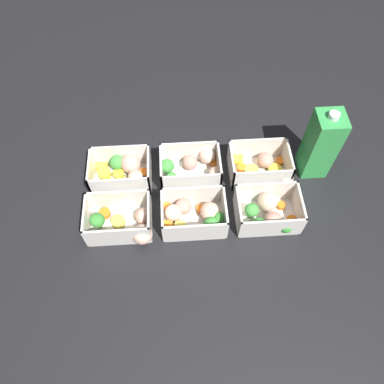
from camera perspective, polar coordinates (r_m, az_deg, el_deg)
ground_plane at (r=0.93m, az=-0.00°, el=-0.81°), size 4.00×4.00×0.00m
container_near_left at (r=0.88m, az=-10.27°, el=-4.61°), size 0.16×0.12×0.07m
container_near_center at (r=0.88m, az=0.41°, el=-3.53°), size 0.16×0.10×0.07m
container_near_right at (r=0.90m, az=11.51°, el=-3.04°), size 0.15×0.12×0.07m
container_far_left at (r=0.96m, az=-10.34°, el=3.28°), size 0.16×0.12×0.07m
container_far_center at (r=0.95m, az=0.14°, el=3.82°), size 0.16×0.12×0.07m
container_far_right at (r=0.97m, az=10.81°, el=3.66°), size 0.16×0.12×0.07m
juice_carton at (r=0.95m, az=19.00°, el=6.84°), size 0.07×0.07×0.20m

